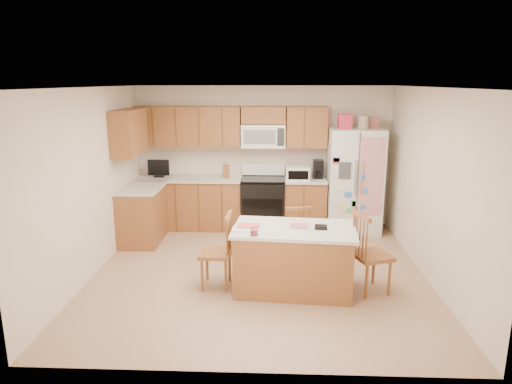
{
  "coord_description": "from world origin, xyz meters",
  "views": [
    {
      "loc": [
        0.2,
        -5.88,
        2.58
      ],
      "look_at": [
        -0.06,
        0.35,
        1.06
      ],
      "focal_mm": 32.0,
      "sensor_mm": 36.0,
      "label": 1
    }
  ],
  "objects_px": {
    "stove": "(263,203)",
    "island": "(294,259)",
    "refrigerator": "(354,180)",
    "windsor_chair_back": "(296,237)",
    "windsor_chair_right": "(370,255)",
    "windsor_chair_left": "(218,253)"
  },
  "relations": [
    {
      "from": "island",
      "to": "windsor_chair_back",
      "type": "xyz_separation_m",
      "value": [
        0.06,
        0.74,
        0.02
      ]
    },
    {
      "from": "stove",
      "to": "island",
      "type": "bearing_deg",
      "value": -79.66
    },
    {
      "from": "refrigerator",
      "to": "stove",
      "type": "bearing_deg",
      "value": 177.7
    },
    {
      "from": "windsor_chair_right",
      "to": "island",
      "type": "bearing_deg",
      "value": 178.72
    },
    {
      "from": "windsor_chair_back",
      "to": "refrigerator",
      "type": "bearing_deg",
      "value": 57.36
    },
    {
      "from": "windsor_chair_left",
      "to": "windsor_chair_right",
      "type": "xyz_separation_m",
      "value": [
        1.89,
        -0.08,
        0.03
      ]
    },
    {
      "from": "island",
      "to": "windsor_chair_back",
      "type": "relative_size",
      "value": 1.71
    },
    {
      "from": "refrigerator",
      "to": "windsor_chair_right",
      "type": "distance_m",
      "value": 2.46
    },
    {
      "from": "stove",
      "to": "windsor_chair_right",
      "type": "height_order",
      "value": "stove"
    },
    {
      "from": "windsor_chair_right",
      "to": "windsor_chair_back",
      "type": "bearing_deg",
      "value": 138.94
    },
    {
      "from": "refrigerator",
      "to": "windsor_chair_back",
      "type": "distance_m",
      "value": 2.02
    },
    {
      "from": "refrigerator",
      "to": "windsor_chair_back",
      "type": "xyz_separation_m",
      "value": [
        -1.06,
        -1.65,
        -0.49
      ]
    },
    {
      "from": "refrigerator",
      "to": "island",
      "type": "xyz_separation_m",
      "value": [
        -1.12,
        -2.39,
        -0.51
      ]
    },
    {
      "from": "refrigerator",
      "to": "windsor_chair_back",
      "type": "height_order",
      "value": "refrigerator"
    },
    {
      "from": "windsor_chair_back",
      "to": "island",
      "type": "bearing_deg",
      "value": -94.91
    },
    {
      "from": "windsor_chair_right",
      "to": "stove",
      "type": "bearing_deg",
      "value": 119.19
    },
    {
      "from": "windsor_chair_left",
      "to": "windsor_chair_back",
      "type": "xyz_separation_m",
      "value": [
        1.02,
        0.68,
        -0.02
      ]
    },
    {
      "from": "stove",
      "to": "windsor_chair_right",
      "type": "bearing_deg",
      "value": -60.81
    },
    {
      "from": "island",
      "to": "stove",
      "type": "bearing_deg",
      "value": 100.34
    },
    {
      "from": "stove",
      "to": "island",
      "type": "relative_size",
      "value": 0.72
    },
    {
      "from": "windsor_chair_left",
      "to": "windsor_chair_right",
      "type": "height_order",
      "value": "windsor_chair_right"
    },
    {
      "from": "refrigerator",
      "to": "windsor_chair_left",
      "type": "xyz_separation_m",
      "value": [
        -2.08,
        -2.34,
        -0.46
      ]
    }
  ]
}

